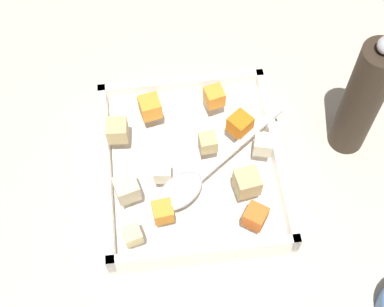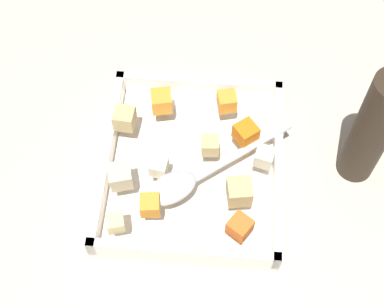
% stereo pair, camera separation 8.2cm
% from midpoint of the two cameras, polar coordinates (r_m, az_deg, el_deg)
% --- Properties ---
extents(ground_plane, '(4.00, 4.00, 0.00)m').
position_cam_midpoint_polar(ground_plane, '(0.87, 2.66, -1.36)').
color(ground_plane, '#BCB29E').
extents(baking_dish, '(0.29, 0.26, 0.05)m').
position_cam_midpoint_polar(baking_dish, '(0.86, 2.72, -1.73)').
color(baking_dish, white).
rests_on(baking_dish, ground_plane).
extents(carrot_chunk_far_left, '(0.04, 0.04, 0.03)m').
position_cam_midpoint_polar(carrot_chunk_far_left, '(0.77, 7.85, -7.53)').
color(carrot_chunk_far_left, orange).
rests_on(carrot_chunk_far_left, baking_dish).
extents(carrot_chunk_mid_right, '(0.03, 0.03, 0.03)m').
position_cam_midpoint_polar(carrot_chunk_mid_right, '(0.77, -1.22, -5.45)').
color(carrot_chunk_mid_right, orange).
rests_on(carrot_chunk_mid_right, baking_dish).
extents(carrot_chunk_heap_side, '(0.04, 0.04, 0.03)m').
position_cam_midpoint_polar(carrot_chunk_heap_side, '(0.86, -0.37, 5.03)').
color(carrot_chunk_heap_side, orange).
rests_on(carrot_chunk_heap_side, baking_dish).
extents(carrot_chunk_rim_edge, '(0.04, 0.04, 0.03)m').
position_cam_midpoint_polar(carrot_chunk_rim_edge, '(0.84, 8.18, 1.81)').
color(carrot_chunk_rim_edge, orange).
rests_on(carrot_chunk_rim_edge, baking_dish).
extents(carrot_chunk_back_center, '(0.03, 0.03, 0.03)m').
position_cam_midpoint_polar(carrot_chunk_back_center, '(0.86, 6.20, 4.98)').
color(carrot_chunk_back_center, orange).
rests_on(carrot_chunk_back_center, baking_dish).
extents(potato_chunk_under_handle, '(0.03, 0.03, 0.03)m').
position_cam_midpoint_polar(potato_chunk_under_handle, '(0.84, -4.02, 3.30)').
color(potato_chunk_under_handle, tan).
rests_on(potato_chunk_under_handle, baking_dish).
extents(potato_chunk_corner_se, '(0.03, 0.03, 0.02)m').
position_cam_midpoint_polar(potato_chunk_corner_se, '(0.80, -0.45, -1.57)').
color(potato_chunk_corner_se, beige).
rests_on(potato_chunk_corner_se, baking_dish).
extents(potato_chunk_near_right, '(0.04, 0.04, 0.03)m').
position_cam_midpoint_polar(potato_chunk_near_right, '(0.79, 7.71, -4.05)').
color(potato_chunk_near_right, tan).
rests_on(potato_chunk_near_right, baking_dish).
extents(potato_chunk_front_center, '(0.03, 0.03, 0.02)m').
position_cam_midpoint_polar(potato_chunk_front_center, '(0.77, -4.63, -7.15)').
color(potato_chunk_front_center, '#E0CC89').
rests_on(potato_chunk_front_center, baking_dish).
extents(potato_chunk_center, '(0.03, 0.03, 0.03)m').
position_cam_midpoint_polar(potato_chunk_center, '(0.82, 10.06, -0.59)').
color(potato_chunk_center, beige).
rests_on(potato_chunk_center, baking_dish).
extents(potato_chunk_corner_nw, '(0.03, 0.03, 0.02)m').
position_cam_midpoint_polar(potato_chunk_corner_nw, '(0.82, 4.66, 0.84)').
color(potato_chunk_corner_nw, tan).
rests_on(potato_chunk_corner_nw, baking_dish).
extents(potato_chunk_near_spoon, '(0.04, 0.04, 0.03)m').
position_cam_midpoint_polar(potato_chunk_near_spoon, '(0.79, -4.27, -2.54)').
color(potato_chunk_near_spoon, beige).
rests_on(potato_chunk_near_spoon, baking_dish).
extents(serving_spoon, '(0.17, 0.21, 0.02)m').
position_cam_midpoint_polar(serving_spoon, '(0.79, 1.79, -3.24)').
color(serving_spoon, silver).
rests_on(serving_spoon, baking_dish).
extents(pepper_mill, '(0.05, 0.05, 0.24)m').
position_cam_midpoint_polar(pepper_mill, '(0.83, 20.32, 2.09)').
color(pepper_mill, '#2D2319').
rests_on(pepper_mill, ground_plane).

